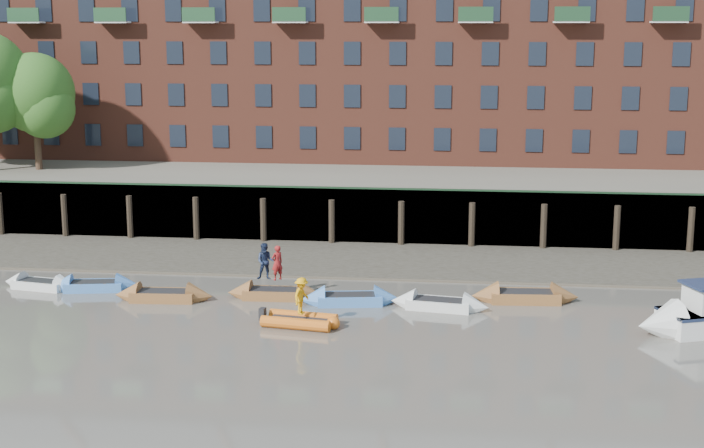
% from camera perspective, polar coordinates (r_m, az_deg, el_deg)
% --- Properties ---
extents(ground, '(220.00, 220.00, 0.00)m').
position_cam_1_polar(ground, '(35.54, -2.75, -8.89)').
color(ground, '#5B564F').
rests_on(ground, ground).
extents(foreshore, '(110.00, 8.00, 0.50)m').
position_cam_1_polar(foreshore, '(52.64, 0.42, -2.12)').
color(foreshore, '#3D382F').
rests_on(foreshore, ground).
extents(mud_band, '(110.00, 1.60, 0.10)m').
position_cam_1_polar(mud_band, '(49.36, -0.00, -3.04)').
color(mud_band, '#4C4336').
rests_on(mud_band, ground).
extents(river_wall, '(110.00, 1.23, 3.30)m').
position_cam_1_polar(river_wall, '(56.56, 0.90, 0.48)').
color(river_wall, '#2D2A26').
rests_on(river_wall, ground).
extents(bank_terrace, '(110.00, 28.00, 3.20)m').
position_cam_1_polar(bank_terrace, '(69.92, 2.02, 2.59)').
color(bank_terrace, '#5E594D').
rests_on(bank_terrace, ground).
extents(apartment_terrace, '(80.60, 15.56, 20.98)m').
position_cam_1_polar(apartment_terrace, '(70.09, 2.15, 11.82)').
color(apartment_terrace, brown).
rests_on(apartment_terrace, bank_terrace).
extents(rowboat_0, '(4.14, 1.88, 1.16)m').
position_cam_1_polar(rowboat_0, '(49.30, -17.67, -3.36)').
color(rowboat_0, silver).
rests_on(rowboat_0, ground).
extents(rowboat_1, '(4.37, 1.97, 1.22)m').
position_cam_1_polar(rowboat_1, '(48.27, -14.76, -3.49)').
color(rowboat_1, '#4479C3').
rests_on(rowboat_1, ground).
extents(rowboat_2, '(4.59, 1.55, 1.31)m').
position_cam_1_polar(rowboat_2, '(45.79, -10.90, -4.11)').
color(rowboat_2, brown).
rests_on(rowboat_2, ground).
extents(rowboat_3, '(4.42, 1.39, 1.27)m').
position_cam_1_polar(rowboat_3, '(45.46, -4.53, -4.05)').
color(rowboat_3, brown).
rests_on(rowboat_3, ground).
extents(rowboat_4, '(4.65, 2.01, 1.30)m').
position_cam_1_polar(rowboat_4, '(44.39, -0.13, -4.39)').
color(rowboat_4, '#4479C3').
rests_on(rowboat_4, ground).
extents(rowboat_5, '(4.54, 1.94, 1.27)m').
position_cam_1_polar(rowboat_5, '(43.81, 5.10, -4.66)').
color(rowboat_5, silver).
rests_on(rowboat_5, ground).
extents(rowboat_6, '(4.93, 1.72, 1.41)m').
position_cam_1_polar(rowboat_6, '(45.45, 10.02, -4.17)').
color(rowboat_6, brown).
rests_on(rowboat_6, ground).
extents(rib_tender, '(3.34, 2.00, 0.56)m').
position_cam_1_polar(rib_tender, '(41.24, -2.90, -5.63)').
color(rib_tender, '#CF6116').
rests_on(rib_tender, ground).
extents(motor_launch, '(6.70, 4.15, 2.63)m').
position_cam_1_polar(motor_launch, '(42.71, 19.59, -5.10)').
color(motor_launch, silver).
rests_on(motor_launch, ground).
extents(person_rower_a, '(0.69, 0.69, 1.62)m').
position_cam_1_polar(person_rower_a, '(45.16, -4.38, -2.26)').
color(person_rower_a, maroon).
rests_on(person_rower_a, rowboat_3).
extents(person_rower_b, '(0.88, 0.72, 1.71)m').
position_cam_1_polar(person_rower_b, '(45.29, -5.06, -2.18)').
color(person_rower_b, '#19233F').
rests_on(person_rower_b, rowboat_3).
extents(person_rib_crew, '(0.87, 1.14, 1.56)m').
position_cam_1_polar(person_rib_crew, '(40.96, -2.95, -4.20)').
color(person_rib_crew, orange).
rests_on(person_rib_crew, rib_tender).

